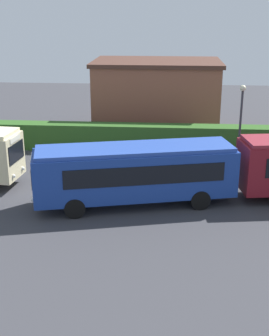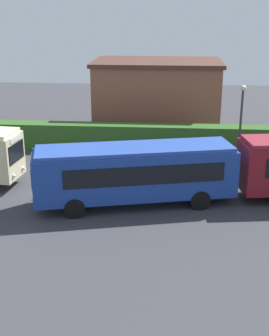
% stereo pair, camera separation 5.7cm
% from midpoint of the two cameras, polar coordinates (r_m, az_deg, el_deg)
% --- Properties ---
extents(ground_plane, '(76.48, 76.48, 0.00)m').
position_cam_midpoint_polar(ground_plane, '(25.16, -4.04, -3.13)').
color(ground_plane, '#38383D').
extents(bus_blue, '(10.34, 4.86, 3.08)m').
position_cam_midpoint_polar(bus_blue, '(23.10, 0.10, -0.42)').
color(bus_blue, navy).
rests_on(bus_blue, ground_plane).
extents(hedge_row, '(50.24, 1.41, 1.85)m').
position_cam_midpoint_polar(hedge_row, '(32.57, -1.95, 3.84)').
color(hedge_row, '#2D5820').
rests_on(hedge_row, ground_plane).
extents(depot_building, '(10.01, 6.79, 5.66)m').
position_cam_midpoint_polar(depot_building, '(37.57, 2.84, 8.90)').
color(depot_building, brown).
rests_on(depot_building, ground_plane).
extents(lamppost, '(0.36, 0.36, 5.20)m').
position_cam_midpoint_polar(lamppost, '(28.98, 13.11, 6.21)').
color(lamppost, '#38383D').
rests_on(lamppost, ground_plane).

